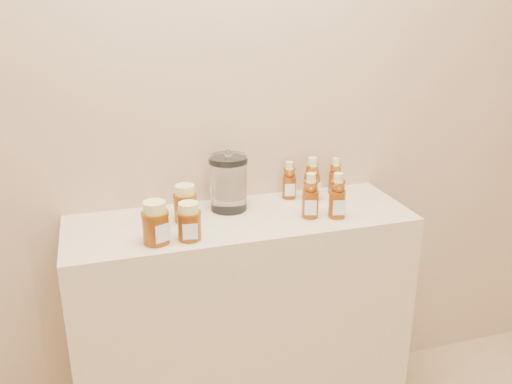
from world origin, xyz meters
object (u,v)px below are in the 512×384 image
object	(u,v)px
display_table	(243,328)
bear_bottle_back_left	(289,178)
honey_jar_left	(155,222)
bear_bottle_front_left	(311,193)
glass_canister	(228,181)

from	to	relation	value
display_table	bear_bottle_back_left	world-z (taller)	bear_bottle_back_left
bear_bottle_back_left	honey_jar_left	size ratio (longest dim) A/B	1.19
display_table	bear_bottle_front_left	distance (m)	0.59
bear_bottle_back_left	bear_bottle_front_left	size ratio (longest dim) A/B	0.90
bear_bottle_front_left	bear_bottle_back_left	bearing A→B (deg)	110.75
bear_bottle_back_left	bear_bottle_front_left	xyz separation A→B (m)	(0.00, -0.20, 0.01)
bear_bottle_back_left	glass_canister	world-z (taller)	glass_canister
display_table	honey_jar_left	xyz separation A→B (m)	(-0.31, -0.12, 0.52)
display_table	bear_bottle_back_left	size ratio (longest dim) A/B	7.40
bear_bottle_back_left	display_table	bearing A→B (deg)	-135.52
glass_canister	bear_bottle_back_left	bearing A→B (deg)	9.82
display_table	bear_bottle_back_left	bearing A→B (deg)	30.47
display_table	glass_canister	bearing A→B (deg)	103.33
bear_bottle_back_left	glass_canister	bearing A→B (deg)	-156.17
display_table	glass_canister	distance (m)	0.57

